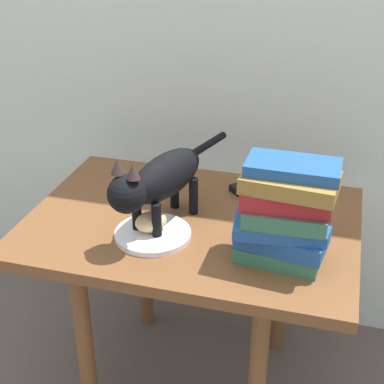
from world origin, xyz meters
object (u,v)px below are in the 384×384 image
at_px(plate, 153,234).
at_px(bread_roll, 151,222).
at_px(side_table, 192,244).
at_px(book_stack, 285,213).
at_px(cat, 159,180).
at_px(tv_remote, 251,196).

bearing_deg(plate, bread_roll, 141.60).
height_order(side_table, book_stack, book_stack).
bearing_deg(plate, cat, 85.59).
height_order(bread_roll, book_stack, book_stack).
xyz_separation_m(side_table, cat, (-0.07, -0.06, 0.21)).
xyz_separation_m(plate, cat, (0.00, 0.05, 0.13)).
bearing_deg(bread_roll, plate, -38.40).
relative_size(plate, book_stack, 0.77).
bearing_deg(bread_roll, cat, 78.63).
relative_size(plate, bread_roll, 2.34).
relative_size(cat, tv_remote, 3.08).
xyz_separation_m(cat, book_stack, (0.31, -0.06, -0.01)).
distance_m(side_table, bread_roll, 0.17).
bearing_deg(plate, tv_remote, 51.88).
relative_size(side_table, plate, 4.50).
height_order(side_table, plate, plate).
distance_m(side_table, cat, 0.23).
bearing_deg(cat, book_stack, -11.25).
bearing_deg(plate, side_table, 56.33).
xyz_separation_m(bread_roll, cat, (0.01, 0.04, 0.09)).
xyz_separation_m(bread_roll, book_stack, (0.32, -0.02, 0.08)).
height_order(plate, bread_roll, bread_roll).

